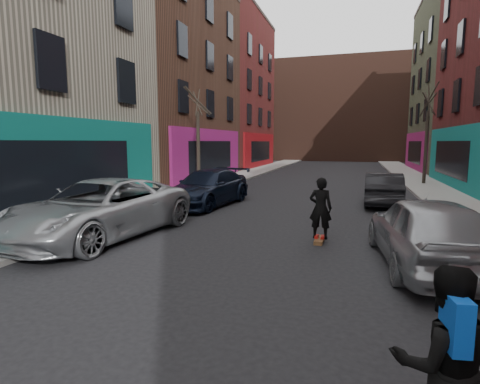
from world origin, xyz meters
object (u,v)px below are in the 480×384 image
Objects in this scene: tree_right_far at (427,127)px; parked_left_far at (101,209)px; parked_left_end at (208,188)px; pedestrian at (442,364)px; parked_right_far at (427,231)px; skateboarder at (320,208)px; parked_right_end at (383,189)px; tree_left_far at (198,128)px; skateboard at (320,240)px.

tree_right_far reaches higher than parked_left_far.
pedestrian reaches higher than parked_left_end.
parked_right_far is 2.73m from skateboarder.
parked_right_end is 7.12m from skateboarder.
tree_right_far is 1.64× the size of parked_right_end.
skateboarder is at bearing 75.75° from parked_right_end.
tree_right_far is 19.94m from parked_left_far.
parked_right_end is 2.54× the size of skateboarder.
parked_left_end is 3.01× the size of pedestrian.
skateboarder reaches higher than parked_right_end.
tree_left_far is at bearing -70.13° from pedestrian.
parked_left_far is 6.03m from skateboarder.
parked_left_far is at bearing -6.98° from parked_right_far.
tree_left_far reaches higher than pedestrian.
parked_right_far is 5.76× the size of skateboard.
tree_left_far is 14.73m from parked_right_far.
parked_left_end is 1.11× the size of parked_right_far.
tree_right_far is at bearing 53.86° from parked_left_end.
skateboard is 0.47× the size of pedestrian.
parked_left_end is 3.12× the size of skateboarder.
tree_right_far is at bearing 73.38° from skateboard.
skateboarder is (5.89, 1.27, 0.11)m from parked_left_far.
skateboarder is 0.96× the size of pedestrian.
skateboarder reaches higher than parked_left_far.
tree_left_far reaches higher than skateboard.
parked_right_far is at bearing -29.79° from skateboard.
pedestrian is at bearing 104.36° from skateboarder.
skateboard is 0.49× the size of skateboarder.
skateboard is at bearing 75.75° from parked_right_end.
parked_left_far reaches higher than skateboard.
parked_right_far reaches higher than skateboard.
pedestrian is at bearing -52.68° from parked_left_end.
skateboarder is at bearing 0.00° from skateboard.
pedestrian is at bearing -29.93° from parked_left_far.
tree_left_far is 10.96m from parked_left_far.
parked_right_far is 2.82m from skateboard.
pedestrian is (7.46, -5.45, 0.05)m from parked_left_far.
tree_right_far is at bearing -106.62° from skateboarder.
parked_right_end reaches higher than skateboard.
parked_left_end is 6.83m from skateboarder.
tree_left_far reaches higher than parked_left_far.
tree_left_far is at bearing -53.43° from parked_right_far.
tree_right_far reaches higher than parked_left_end.
skateboarder is at bearing -107.83° from tree_right_far.
parked_right_far is 8.24m from parked_right_end.
parked_left_end is at bearing -133.03° from tree_right_far.
parked_left_far reaches higher than parked_left_end.
parked_left_end is 6.86m from skateboard.
tree_left_far reaches higher than parked_right_end.
parked_left_end is (-9.97, -10.69, -2.79)m from tree_right_far.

